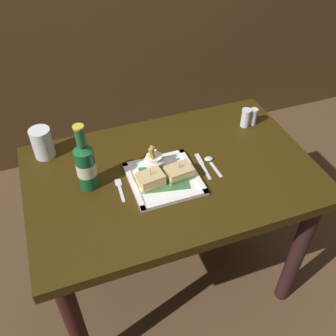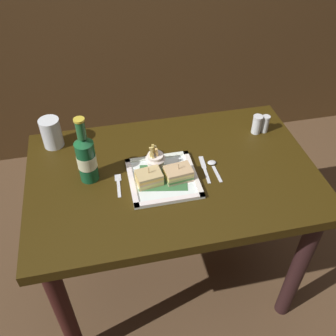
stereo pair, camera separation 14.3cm
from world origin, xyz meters
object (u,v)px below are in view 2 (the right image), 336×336
object	(u,v)px
square_plate	(163,178)
fork	(118,184)
salt_shaker	(257,125)
water_glass	(52,135)
knife	(204,168)
sandwich_half_left	(149,178)
beer_bottle	(86,157)
sandwich_half_right	(178,174)
pepper_shaker	(265,125)
fries_cup	(155,159)
spoon	(213,165)
dining_table	(173,193)

from	to	relation	value
square_plate	fork	world-z (taller)	square_plate
salt_shaker	water_glass	bearing A→B (deg)	173.62
knife	sandwich_half_left	bearing A→B (deg)	-169.71
sandwich_half_left	water_glass	world-z (taller)	water_glass
square_plate	beer_bottle	bearing A→B (deg)	165.91
salt_shaker	beer_bottle	bearing A→B (deg)	-169.27
square_plate	sandwich_half_right	size ratio (longest dim) A/B	2.42
sandwich_half_left	salt_shaker	bearing A→B (deg)	23.28
sandwich_half_left	pepper_shaker	bearing A→B (deg)	21.81
square_plate	fries_cup	bearing A→B (deg)	105.30
sandwich_half_right	pepper_shaker	xyz separation A→B (m)	(0.44, 0.22, 0.00)
square_plate	salt_shaker	bearing A→B (deg)	24.26
spoon	knife	bearing A→B (deg)	-172.65
dining_table	water_glass	bearing A→B (deg)	149.32
beer_bottle	fries_cup	bearing A→B (deg)	-1.38
beer_bottle	salt_shaker	distance (m)	0.75
sandwich_half_left	salt_shaker	distance (m)	0.56
dining_table	knife	size ratio (longest dim) A/B	7.16
dining_table	fries_cup	world-z (taller)	fries_cup
dining_table	spoon	xyz separation A→B (m)	(0.16, -0.00, 0.13)
pepper_shaker	sandwich_half_right	bearing A→B (deg)	-153.37
sandwich_half_left	water_glass	bearing A→B (deg)	137.82
fries_cup	water_glass	xyz separation A→B (m)	(-0.39, 0.24, -0.00)
square_plate	water_glass	bearing A→B (deg)	143.28
fries_cup	fork	world-z (taller)	fries_cup
sandwich_half_right	knife	distance (m)	0.13
beer_bottle	dining_table	bearing A→B (deg)	-6.03
water_glass	pepper_shaker	world-z (taller)	water_glass
square_plate	sandwich_half_right	distance (m)	0.06
pepper_shaker	knife	bearing A→B (deg)	-151.03
beer_bottle	fork	size ratio (longest dim) A/B	2.24
water_glass	fries_cup	bearing A→B (deg)	-31.77
water_glass	salt_shaker	size ratio (longest dim) A/B	1.51
fries_cup	salt_shaker	world-z (taller)	fries_cup
sandwich_half_left	fork	bearing A→B (deg)	167.24
square_plate	pepper_shaker	bearing A→B (deg)	22.58
dining_table	salt_shaker	size ratio (longest dim) A/B	13.33
sandwich_half_right	knife	bearing A→B (deg)	19.57
fork	dining_table	bearing A→B (deg)	6.22
spoon	sandwich_half_left	bearing A→B (deg)	-170.12
fries_cup	water_glass	bearing A→B (deg)	148.23
sandwich_half_right	fork	distance (m)	0.23
water_glass	dining_table	bearing A→B (deg)	-30.68
fries_cup	water_glass	world-z (taller)	water_glass
water_glass	spoon	world-z (taller)	water_glass
dining_table	square_plate	world-z (taller)	square_plate
dining_table	salt_shaker	distance (m)	0.48
dining_table	sandwich_half_left	xyz separation A→B (m)	(-0.10, -0.05, 0.16)
beer_bottle	salt_shaker	bearing A→B (deg)	10.73
beer_bottle	knife	bearing A→B (deg)	-5.34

